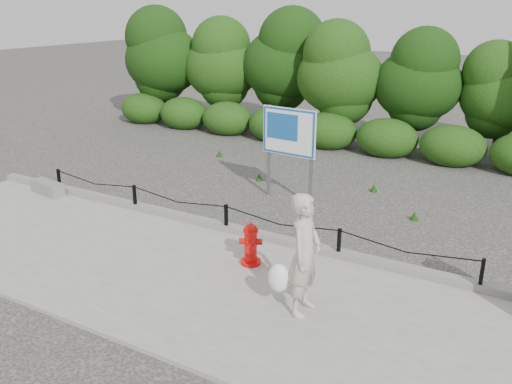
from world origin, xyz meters
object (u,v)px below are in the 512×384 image
Objects in this scene: fire_hydrant at (251,244)px; concrete_block at (48,188)px; pedestrian at (303,256)px; advertising_sign at (289,136)px.

fire_hydrant is 0.83× the size of concrete_block.
pedestrian reaches higher than concrete_block.
concrete_block is at bearing -147.68° from advertising_sign.
pedestrian is at bearing -12.63° from concrete_block.
advertising_sign is (-1.05, 3.58, 1.14)m from fire_hydrant.
fire_hydrant reaches higher than concrete_block.
pedestrian is 0.85× the size of advertising_sign.
pedestrian is 5.26m from advertising_sign.
advertising_sign is at bearing 27.90° from concrete_block.
concrete_block is (-7.84, 1.76, -0.78)m from pedestrian.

